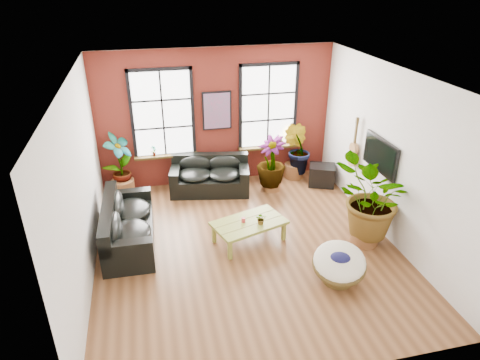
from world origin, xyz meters
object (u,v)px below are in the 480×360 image
at_px(sofa_left, 126,225).
at_px(sofa_back, 210,176).
at_px(coffee_table, 249,224).
at_px(papasan_chair, 339,264).

bearing_deg(sofa_left, sofa_back, -45.61).
bearing_deg(coffee_table, sofa_back, 81.49).
relative_size(sofa_back, papasan_chair, 1.65).
relative_size(sofa_back, sofa_left, 0.91).
bearing_deg(papasan_chair, sofa_back, 135.29).
xyz_separation_m(sofa_back, sofa_left, (-2.07, -1.94, 0.01)).
height_order(sofa_left, coffee_table, sofa_left).
distance_m(sofa_left, papasan_chair, 4.32).
relative_size(coffee_table, papasan_chair, 1.29).
distance_m(sofa_left, coffee_table, 2.54).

